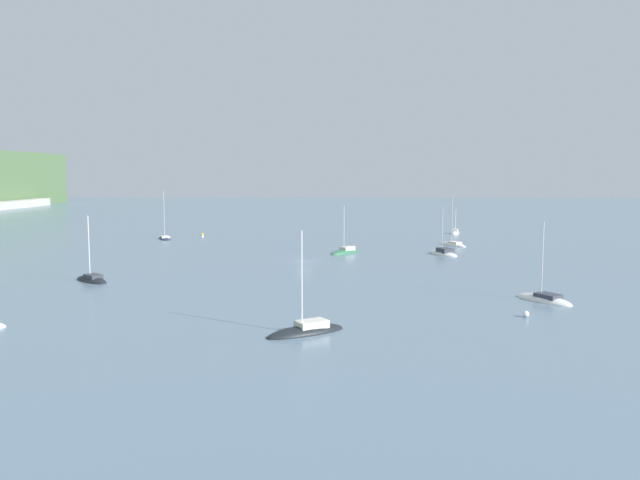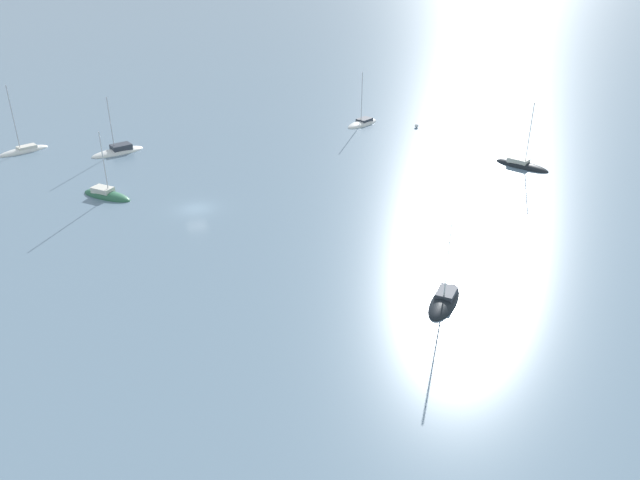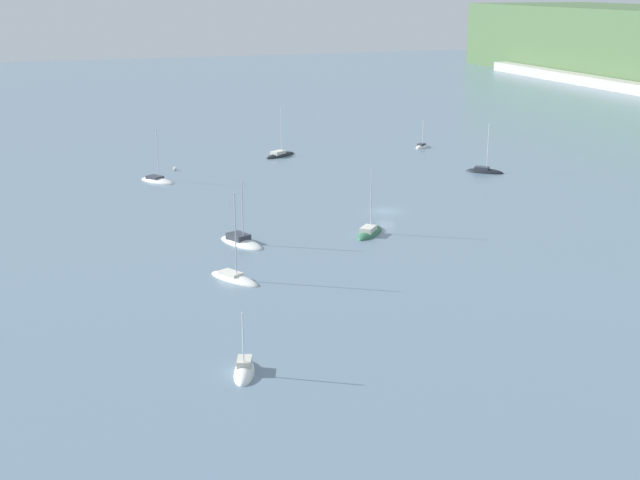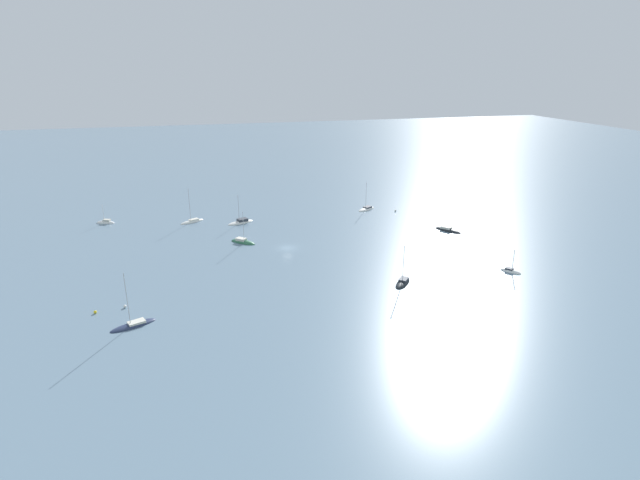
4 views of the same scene
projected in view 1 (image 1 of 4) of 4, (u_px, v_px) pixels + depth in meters
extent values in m
plane|color=slate|center=(304.00, 261.00, 108.62)|extent=(600.00, 600.00, 0.00)
ellipsoid|color=white|center=(443.00, 254.00, 117.90)|extent=(9.09, 6.02, 1.37)
cube|color=#333842|center=(445.00, 250.00, 117.17)|extent=(3.66, 3.14, 0.90)
cylinder|color=#B2B2B7|center=(442.00, 229.00, 117.79)|extent=(0.14, 0.14, 8.72)
ellipsoid|color=white|center=(453.00, 245.00, 132.40)|extent=(8.14, 5.75, 1.44)
cube|color=silver|center=(455.00, 243.00, 131.77)|extent=(3.29, 2.75, 0.50)
cylinder|color=#B2B2B7|center=(452.00, 219.00, 132.16)|extent=(0.14, 0.14, 10.46)
ellipsoid|color=black|center=(92.00, 281.00, 88.34)|extent=(6.55, 6.99, 1.56)
cube|color=#333842|center=(93.00, 277.00, 87.88)|extent=(2.98, 3.06, 0.62)
cylinder|color=silver|center=(89.00, 247.00, 88.07)|extent=(0.14, 0.14, 8.86)
ellipsoid|color=#232D4C|center=(165.00, 239.00, 145.69)|extent=(9.00, 5.71, 1.11)
cube|color=silver|center=(165.00, 237.00, 144.99)|extent=(3.58, 2.86, 0.46)
cylinder|color=#B2B2B7|center=(164.00, 215.00, 145.49)|extent=(0.14, 0.14, 10.77)
ellipsoid|color=white|center=(455.00, 234.00, 158.38)|extent=(6.07, 3.67, 1.70)
cube|color=beige|center=(455.00, 230.00, 157.85)|extent=(2.40, 1.93, 0.80)
cylinder|color=silver|center=(456.00, 221.00, 158.30)|extent=(0.14, 0.14, 5.65)
ellipsoid|color=#2D6647|center=(345.00, 253.00, 119.52)|extent=(7.43, 7.08, 1.64)
cube|color=silver|center=(347.00, 249.00, 119.88)|extent=(3.23, 3.16, 0.79)
cylinder|color=silver|center=(344.00, 229.00, 118.73)|extent=(0.14, 0.14, 8.65)
ellipsoid|color=black|center=(306.00, 333.00, 59.52)|extent=(6.69, 8.42, 1.55)
cube|color=silver|center=(312.00, 324.00, 59.79)|extent=(3.14, 3.50, 0.75)
cylinder|color=silver|center=(302.00, 280.00, 58.75)|extent=(0.14, 0.14, 9.46)
ellipsoid|color=white|center=(544.00, 301.00, 74.77)|extent=(8.03, 6.57, 1.43)
cube|color=#333842|center=(548.00, 296.00, 74.17)|extent=(3.41, 3.16, 0.57)
cylinder|color=silver|center=(542.00, 260.00, 74.57)|extent=(0.14, 0.14, 9.09)
sphere|color=yellow|center=(202.00, 234.00, 153.25)|extent=(0.63, 0.63, 0.63)
sphere|color=white|center=(526.00, 314.00, 66.17)|extent=(0.68, 0.68, 0.68)
sphere|color=white|center=(202.00, 237.00, 147.75)|extent=(0.64, 0.64, 0.64)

